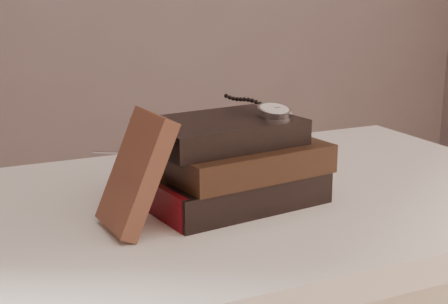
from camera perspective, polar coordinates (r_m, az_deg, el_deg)
name	(u,v)px	position (r m, az deg, el deg)	size (l,w,h in m)	color
table	(233,252)	(1.01, 0.77, -8.73)	(1.00, 0.60, 0.75)	white
book_stack	(231,164)	(0.93, 0.63, -1.01)	(0.27, 0.20, 0.12)	black
journal	(136,172)	(0.83, -7.69, -1.77)	(0.02, 0.10, 0.16)	#43231A
pocket_watch	(271,110)	(0.95, 4.16, 3.70)	(0.06, 0.15, 0.02)	silver
eyeglasses	(150,151)	(0.96, -6.43, 0.07)	(0.11, 0.13, 0.05)	silver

